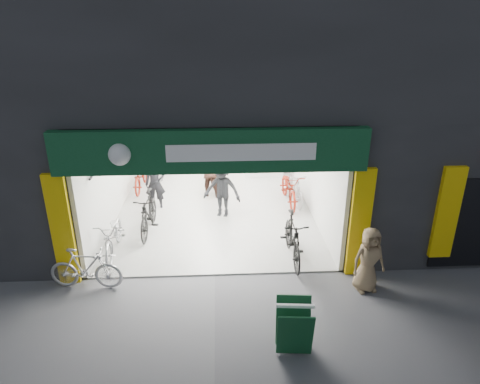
{
  "coord_description": "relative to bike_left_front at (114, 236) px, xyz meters",
  "views": [
    {
      "loc": [
        0.14,
        -8.39,
        5.61
      ],
      "look_at": [
        0.66,
        1.5,
        1.46
      ],
      "focal_mm": 32.0,
      "sensor_mm": 36.0,
      "label": 1
    }
  ],
  "objects": [
    {
      "name": "sandwich_board",
      "position": [
        3.91,
        -3.57,
        0.02
      ],
      "size": [
        0.68,
        0.69,
        0.96
      ],
      "rotation": [
        0.0,
        0.0,
        -0.09
      ],
      "color": "#0E3B1E",
      "rests_on": "ground"
    },
    {
      "name": "pedestrian_near",
      "position": [
        5.8,
        -1.81,
        0.23
      ],
      "size": [
        0.8,
        0.6,
        1.49
      ],
      "primitive_type": "imported",
      "rotation": [
        0.0,
        0.0,
        0.18
      ],
      "color": "#81694B",
      "rests_on": "ground"
    },
    {
      "name": "parked_bike",
      "position": [
        -0.3,
        -1.42,
        -0.02
      ],
      "size": [
        1.66,
        0.63,
        0.97
      ],
      "primitive_type": "imported",
      "rotation": [
        0.0,
        0.0,
        1.46
      ],
      "color": "#B1B1B6",
      "rests_on": "ground"
    },
    {
      "name": "ground",
      "position": [
        2.5,
        -1.12,
        -0.51
      ],
      "size": [
        60.0,
        60.0,
        0.0
      ],
      "primitive_type": "plane",
      "color": "#56565B",
      "rests_on": "ground"
    },
    {
      "name": "bike_right_front",
      "position": [
        4.39,
        -0.52,
        0.08
      ],
      "size": [
        0.57,
        1.98,
        1.19
      ],
      "primitive_type": "imported",
      "rotation": [
        0.0,
        0.0,
        0.0
      ],
      "color": "black",
      "rests_on": "ground"
    },
    {
      "name": "bike_left_front",
      "position": [
        0.0,
        0.0,
        0.0
      ],
      "size": [
        0.76,
        1.97,
        1.02
      ],
      "primitive_type": "imported",
      "rotation": [
        0.0,
        0.0,
        0.04
      ],
      "color": "#A5A6AA",
      "rests_on": "ground"
    },
    {
      "name": "building",
      "position": [
        3.41,
        3.86,
        3.8
      ],
      "size": [
        17.0,
        10.27,
        8.0
      ],
      "color": "#232326",
      "rests_on": "ground"
    },
    {
      "name": "bike_right_mid",
      "position": [
        4.85,
        2.85,
        0.02
      ],
      "size": [
        0.78,
        2.05,
        1.06
      ],
      "primitive_type": "imported",
      "rotation": [
        0.0,
        0.0,
        0.04
      ],
      "color": "maroon",
      "rests_on": "ground"
    },
    {
      "name": "bike_left_midback",
      "position": [
        0.0,
        4.3,
        -0.02
      ],
      "size": [
        0.73,
        1.91,
        0.99
      ],
      "primitive_type": "imported",
      "rotation": [
        0.0,
        0.0,
        -0.04
      ],
      "color": "maroon",
      "rests_on": "ground"
    },
    {
      "name": "customer_b",
      "position": [
        2.38,
        3.61,
        0.41
      ],
      "size": [
        1.1,
        1.01,
        1.84
      ],
      "primitive_type": "imported",
      "rotation": [
        0.0,
        0.0,
        2.71
      ],
      "color": "#331E17",
      "rests_on": "ground"
    },
    {
      "name": "customer_d",
      "position": [
        2.57,
        4.32,
        0.45
      ],
      "size": [
        1.15,
        1.1,
        1.92
      ],
      "primitive_type": "imported",
      "rotation": [
        0.0,
        0.0,
        2.41
      ],
      "color": "#927B55",
      "rests_on": "ground"
    },
    {
      "name": "bike_left_back",
      "position": [
        0.6,
        5.63,
        0.0
      ],
      "size": [
        0.53,
        1.72,
        1.03
      ],
      "primitive_type": "imported",
      "rotation": [
        0.0,
        0.0,
        0.03
      ],
      "color": "#A2A2A7",
      "rests_on": "ground"
    },
    {
      "name": "bike_right_back",
      "position": [
        5.0,
        2.91,
        0.03
      ],
      "size": [
        0.75,
        1.86,
        1.08
      ],
      "primitive_type": "imported",
      "rotation": [
        0.0,
        0.0,
        0.14
      ],
      "color": "#AAABAF",
      "rests_on": "ground"
    },
    {
      "name": "bike_left_midfront",
      "position": [
        0.7,
        1.1,
        0.08
      ],
      "size": [
        0.66,
        1.98,
        1.17
      ],
      "primitive_type": "imported",
      "rotation": [
        0.0,
        0.0,
        -0.06
      ],
      "color": "black",
      "rests_on": "ground"
    },
    {
      "name": "customer_c",
      "position": [
        2.72,
        2.0,
        0.36
      ],
      "size": [
        1.27,
        0.96,
        1.74
      ],
      "primitive_type": "imported",
      "rotation": [
        0.0,
        0.0,
        -0.32
      ],
      "color": "black",
      "rests_on": "ground"
    },
    {
      "name": "customer_a",
      "position": [
        0.7,
        2.68,
        0.32
      ],
      "size": [
        0.66,
        0.48,
        1.66
      ],
      "primitive_type": "imported",
      "rotation": [
        0.0,
        0.0,
        0.15
      ],
      "color": "black",
      "rests_on": "ground"
    }
  ]
}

